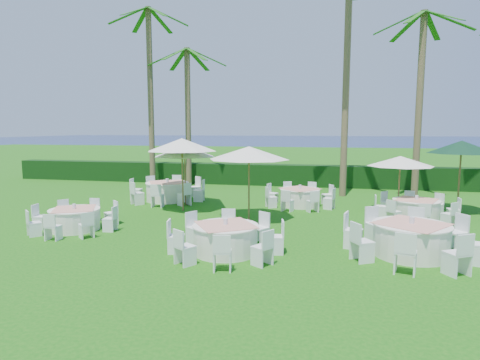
% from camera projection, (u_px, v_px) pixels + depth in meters
% --- Properties ---
extents(ground, '(120.00, 120.00, 0.00)m').
position_uv_depth(ground, '(242.00, 243.00, 11.56)').
color(ground, '#13590F').
rests_on(ground, ground).
extents(hedge, '(34.00, 1.00, 1.20)m').
position_uv_depth(hedge, '(284.00, 175.00, 23.13)').
color(hedge, black).
rests_on(hedge, ground).
extents(ocean, '(260.00, 260.00, 0.00)m').
position_uv_depth(ocean, '(316.00, 140.00, 110.56)').
color(ocean, '#071048').
rests_on(ocean, ground).
extents(banquet_table_a, '(2.79, 2.79, 0.86)m').
position_uv_depth(banquet_table_a, '(75.00, 219.00, 12.99)').
color(banquet_table_a, white).
rests_on(banquet_table_a, ground).
extents(banquet_table_b, '(3.07, 3.07, 0.93)m').
position_uv_depth(banquet_table_b, '(226.00, 238.00, 10.58)').
color(banquet_table_b, white).
rests_on(banquet_table_b, ground).
extents(banquet_table_c, '(3.38, 3.38, 1.02)m').
position_uv_depth(banquet_table_c, '(411.00, 239.00, 10.36)').
color(banquet_table_c, white).
rests_on(banquet_table_c, ground).
extents(banquet_table_d, '(3.41, 3.41, 1.02)m').
position_uv_depth(banquet_table_d, '(167.00, 191.00, 18.22)').
color(banquet_table_d, white).
rests_on(banquet_table_d, ground).
extents(banquet_table_e, '(2.93, 2.93, 0.91)m').
position_uv_depth(banquet_table_e, '(300.00, 197.00, 17.00)').
color(banquet_table_e, white).
rests_on(banquet_table_e, ground).
extents(banquet_table_f, '(2.87, 2.87, 0.88)m').
position_uv_depth(banquet_table_f, '(416.00, 209.00, 14.52)').
color(banquet_table_f, white).
rests_on(banquet_table_f, ground).
extents(umbrella_a, '(2.81, 2.81, 2.89)m').
position_uv_depth(umbrella_a, '(182.00, 145.00, 15.79)').
color(umbrella_a, brown).
rests_on(umbrella_a, ground).
extents(umbrella_b, '(2.87, 2.87, 2.65)m').
position_uv_depth(umbrella_b, '(249.00, 153.00, 14.10)').
color(umbrella_b, brown).
rests_on(umbrella_b, ground).
extents(umbrella_c, '(2.65, 2.65, 2.53)m').
position_uv_depth(umbrella_c, '(185.00, 151.00, 16.95)').
color(umbrella_c, brown).
rests_on(umbrella_c, ground).
extents(umbrella_d, '(2.48, 2.48, 2.22)m').
position_uv_depth(umbrella_d, '(400.00, 161.00, 15.37)').
color(umbrella_d, brown).
rests_on(umbrella_d, ground).
extents(umbrella_green, '(2.56, 2.56, 2.82)m').
position_uv_depth(umbrella_green, '(462.00, 147.00, 15.37)').
color(umbrella_green, brown).
rests_on(umbrella_green, ground).
extents(palm_a, '(4.28, 4.35, 9.98)m').
position_uv_depth(palm_a, '(150.00, 90.00, 22.74)').
color(palm_a, brown).
rests_on(palm_a, ground).
extents(palm_b, '(4.32, 4.32, 7.75)m').
position_uv_depth(palm_b, '(188.00, 110.00, 22.75)').
color(palm_b, brown).
rests_on(palm_b, ground).
extents(palm_c, '(4.25, 4.37, 10.74)m').
position_uv_depth(palm_c, '(346.00, 73.00, 18.83)').
color(palm_c, brown).
rests_on(palm_c, ground).
extents(palm_d, '(4.40, 3.95, 8.64)m').
position_uv_depth(palm_d, '(420.00, 96.00, 18.75)').
color(palm_d, brown).
rests_on(palm_d, ground).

